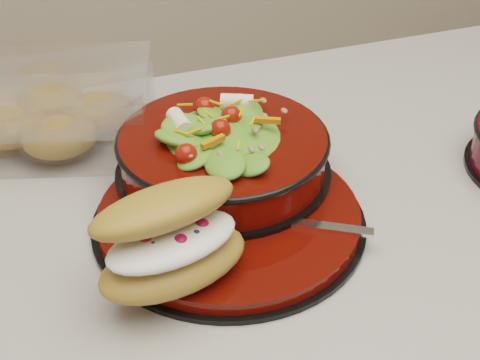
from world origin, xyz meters
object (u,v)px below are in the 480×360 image
object	(u,v)px
fork	(285,221)
pastry_box	(53,110)
dinner_plate	(230,216)
salad_bowl	(223,145)
croissant	(171,239)

from	to	relation	value
fork	pastry_box	distance (m)	0.35
fork	dinner_plate	bearing A→B (deg)	80.02
salad_bowl	fork	size ratio (longest dim) A/B	1.62
croissant	fork	xyz separation A→B (m)	(0.13, 0.03, -0.04)
croissant	pastry_box	distance (m)	0.33
croissant	pastry_box	world-z (taller)	croissant
pastry_box	salad_bowl	bearing A→B (deg)	-28.84
fork	croissant	bearing A→B (deg)	136.64
fork	pastry_box	size ratio (longest dim) A/B	0.54
croissant	salad_bowl	bearing A→B (deg)	43.39
salad_bowl	pastry_box	xyz separation A→B (m)	(-0.17, 0.17, -0.01)
croissant	fork	bearing A→B (deg)	2.70
croissant	fork	size ratio (longest dim) A/B	1.05
croissant	fork	world-z (taller)	croissant
salad_bowl	pastry_box	distance (m)	0.24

